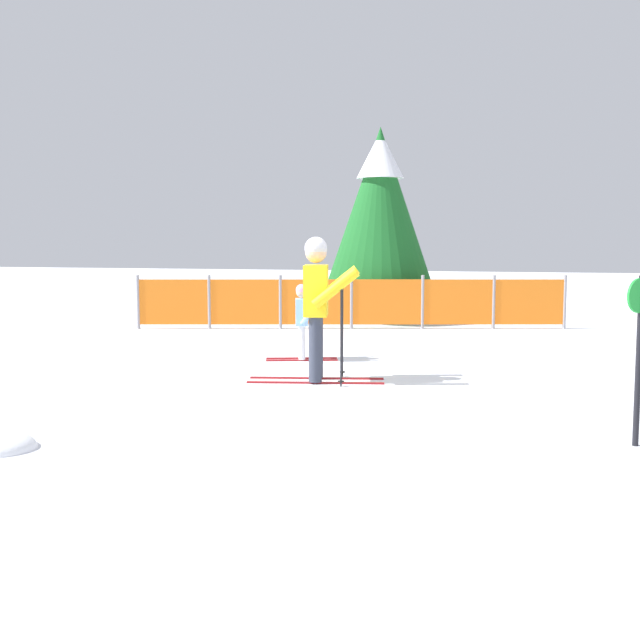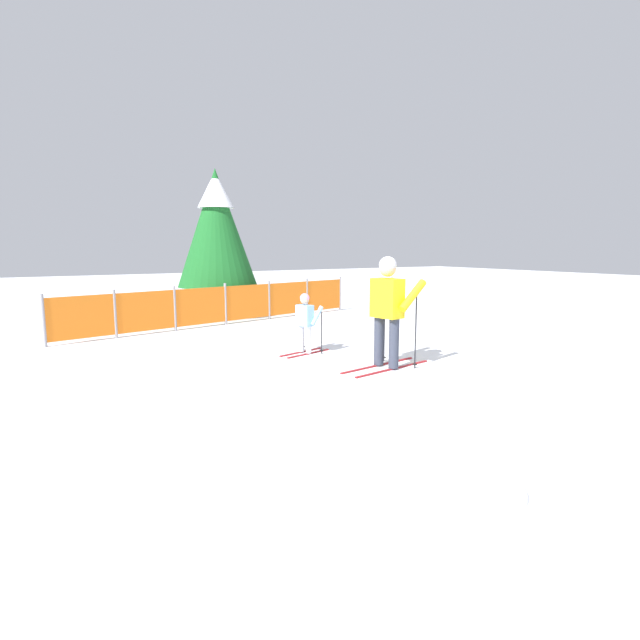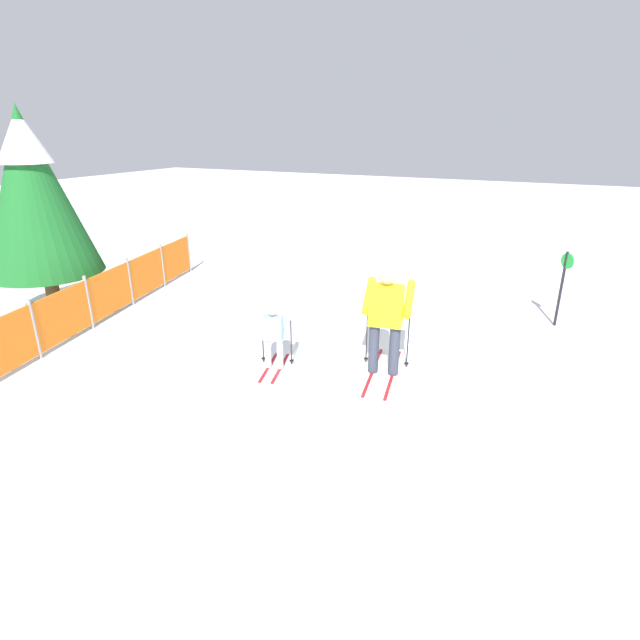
{
  "view_description": "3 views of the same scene",
  "coord_description": "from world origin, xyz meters",
  "px_view_note": "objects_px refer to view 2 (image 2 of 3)",
  "views": [
    {
      "loc": [
        2.19,
        -8.89,
        1.71
      ],
      "look_at": [
        -0.04,
        0.76,
        0.67
      ],
      "focal_mm": 45.0,
      "sensor_mm": 36.0,
      "label": 1
    },
    {
      "loc": [
        -4.65,
        -5.72,
        1.83
      ],
      "look_at": [
        -0.59,
        1.1,
        0.67
      ],
      "focal_mm": 28.0,
      "sensor_mm": 36.0,
      "label": 2
    },
    {
      "loc": [
        -6.38,
        -1.85,
        3.45
      ],
      "look_at": [
        -0.04,
        1.19,
        0.72
      ],
      "focal_mm": 28.0,
      "sensor_mm": 36.0,
      "label": 3
    }
  ],
  "objects_px": {
    "skier_child": "(305,319)",
    "conifer_far": "(216,226)",
    "safety_fence": "(225,304)",
    "skier_adult": "(388,302)"
  },
  "relations": [
    {
      "from": "skier_adult",
      "to": "skier_child",
      "type": "bearing_deg",
      "value": 100.57
    },
    {
      "from": "skier_adult",
      "to": "safety_fence",
      "type": "height_order",
      "value": "skier_adult"
    },
    {
      "from": "skier_child",
      "to": "conifer_far",
      "type": "distance_m",
      "value": 5.49
    },
    {
      "from": "skier_child",
      "to": "safety_fence",
      "type": "relative_size",
      "value": 0.14
    },
    {
      "from": "skier_adult",
      "to": "safety_fence",
      "type": "distance_m",
      "value": 5.43
    },
    {
      "from": "skier_adult",
      "to": "conifer_far",
      "type": "height_order",
      "value": "conifer_far"
    },
    {
      "from": "skier_child",
      "to": "conifer_far",
      "type": "bearing_deg",
      "value": 71.6
    },
    {
      "from": "skier_child",
      "to": "conifer_far",
      "type": "xyz_separation_m",
      "value": [
        0.26,
        5.19,
        1.76
      ]
    },
    {
      "from": "safety_fence",
      "to": "conifer_far",
      "type": "xyz_separation_m",
      "value": [
        0.31,
        1.36,
        1.87
      ]
    },
    {
      "from": "skier_child",
      "to": "safety_fence",
      "type": "height_order",
      "value": "skier_child"
    }
  ]
}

